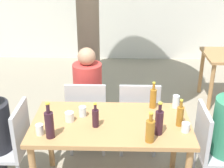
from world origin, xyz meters
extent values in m
cylinder|color=#7A6651|center=(-0.34, 1.51, 1.32)|extent=(0.29, 0.29, 2.63)
cube|color=#B27F4C|center=(0.00, 0.00, 0.76)|extent=(1.47, 0.78, 0.04)
cylinder|color=#B27F4C|center=(-0.67, 0.33, 0.37)|extent=(0.06, 0.06, 0.74)
cylinder|color=#B27F4C|center=(0.67, 0.33, 0.37)|extent=(0.06, 0.06, 0.74)
cylinder|color=#B27F4C|center=(1.41, 1.67, 0.37)|extent=(0.06, 0.06, 0.74)
cylinder|color=#B27F4C|center=(1.41, 2.29, 0.37)|extent=(0.06, 0.06, 0.74)
cube|color=#B2B2B7|center=(-1.05, 0.00, 0.45)|extent=(0.44, 0.44, 0.04)
cube|color=#B2B2B7|center=(-0.85, 0.00, 0.69)|extent=(0.04, 0.44, 0.45)
cylinder|color=#B2B2B7|center=(-0.86, 0.19, 0.22)|extent=(0.04, 0.04, 0.43)
cube|color=#B2B2B7|center=(1.05, 0.00, 0.45)|extent=(0.44, 0.44, 0.04)
cube|color=#B2B2B7|center=(0.85, 0.00, 0.69)|extent=(0.04, 0.44, 0.45)
cylinder|color=#B2B2B7|center=(0.86, 0.19, 0.22)|extent=(0.04, 0.04, 0.43)
cube|color=#B2B2B7|center=(-0.29, 0.71, 0.45)|extent=(0.44, 0.44, 0.04)
cube|color=#B2B2B7|center=(-0.29, 0.51, 0.69)|extent=(0.44, 0.04, 0.45)
cylinder|color=#B2B2B7|center=(-0.10, 0.90, 0.22)|extent=(0.04, 0.04, 0.43)
cylinder|color=#B2B2B7|center=(-0.48, 0.90, 0.22)|extent=(0.04, 0.04, 0.43)
cylinder|color=#B2B2B7|center=(-0.10, 0.52, 0.22)|extent=(0.04, 0.04, 0.43)
cylinder|color=#B2B2B7|center=(-0.48, 0.52, 0.22)|extent=(0.04, 0.04, 0.43)
cube|color=#B2B2B7|center=(0.29, 0.71, 0.45)|extent=(0.44, 0.44, 0.04)
cube|color=#B2B2B7|center=(0.29, 0.51, 0.69)|extent=(0.44, 0.04, 0.45)
cylinder|color=#B2B2B7|center=(0.48, 0.90, 0.22)|extent=(0.04, 0.04, 0.43)
cylinder|color=#B2B2B7|center=(0.10, 0.90, 0.22)|extent=(0.04, 0.04, 0.43)
cylinder|color=#B2B2B7|center=(0.48, 0.52, 0.22)|extent=(0.04, 0.04, 0.43)
cylinder|color=#B2B2B7|center=(0.10, 0.52, 0.22)|extent=(0.04, 0.04, 0.43)
cube|color=#383842|center=(-0.29, 0.97, 0.23)|extent=(0.30, 0.40, 0.47)
cylinder|color=#C63833|center=(-0.29, 0.77, 0.76)|extent=(0.33, 0.33, 0.59)
sphere|color=tan|center=(-0.29, 0.77, 1.14)|extent=(0.20, 0.20, 0.20)
cylinder|color=#331923|center=(-0.51, -0.26, 0.89)|extent=(0.08, 0.08, 0.24)
cylinder|color=#331923|center=(-0.51, -0.26, 1.05)|extent=(0.03, 0.03, 0.08)
cylinder|color=gold|center=(-0.51, -0.26, 1.10)|extent=(0.04, 0.04, 0.01)
cylinder|color=#9E661E|center=(0.62, -0.04, 0.87)|extent=(0.06, 0.06, 0.18)
cylinder|color=#9E661E|center=(0.62, -0.04, 0.99)|extent=(0.02, 0.02, 0.06)
cylinder|color=gold|center=(0.62, -0.04, 1.03)|extent=(0.03, 0.03, 0.01)
cylinder|color=#9E661E|center=(0.33, -0.30, 0.87)|extent=(0.07, 0.07, 0.19)
cylinder|color=#9E661E|center=(0.33, -0.30, 1.00)|extent=(0.03, 0.03, 0.07)
cylinder|color=gold|center=(0.33, -0.30, 1.04)|extent=(0.04, 0.04, 0.01)
cylinder|color=#331923|center=(0.41, -0.18, 0.89)|extent=(0.07, 0.07, 0.22)
cylinder|color=#331923|center=(0.41, -0.18, 1.03)|extent=(0.03, 0.03, 0.08)
cylinder|color=gold|center=(0.41, -0.18, 1.08)|extent=(0.03, 0.03, 0.01)
cylinder|color=#331923|center=(-0.14, -0.08, 0.86)|extent=(0.06, 0.06, 0.17)
cylinder|color=#331923|center=(-0.14, -0.08, 0.97)|extent=(0.02, 0.02, 0.06)
cylinder|color=gold|center=(-0.14, -0.08, 1.01)|extent=(0.03, 0.03, 0.01)
cylinder|color=#9E661E|center=(0.41, 0.29, 0.87)|extent=(0.07, 0.07, 0.20)
cylinder|color=#9E661E|center=(0.41, 0.29, 1.01)|extent=(0.03, 0.03, 0.07)
cylinder|color=gold|center=(0.41, 0.29, 1.05)|extent=(0.03, 0.03, 0.01)
cylinder|color=silver|center=(0.64, 0.30, 0.84)|extent=(0.07, 0.07, 0.13)
cylinder|color=silver|center=(-0.27, 0.10, 0.83)|extent=(0.07, 0.07, 0.10)
cylinder|color=silver|center=(-0.61, -0.22, 0.83)|extent=(0.07, 0.07, 0.10)
cylinder|color=white|center=(0.66, -0.14, 0.82)|extent=(0.07, 0.07, 0.09)
cylinder|color=silver|center=(-0.39, 0.01, 0.82)|extent=(0.08, 0.08, 0.09)
camera|label=1|loc=(0.08, -2.48, 2.28)|focal=50.00mm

